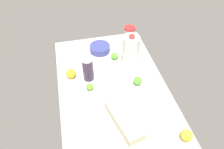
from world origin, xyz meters
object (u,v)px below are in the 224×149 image
mixing_bowl (100,48)px  lime_beside_bowl (90,87)px  shaker_bottle (88,69)px  egg_carton (124,119)px  lime_by_jug (115,56)px  lemon_far_back (71,74)px  lemon_loose (187,135)px  tumbler_cup (129,37)px  milk_jug (131,51)px  lime_near_front (138,81)px

mixing_bowl → lime_beside_bowl: (-41.14, 14.85, -0.28)cm
shaker_bottle → egg_carton: bearing=-160.4°
egg_carton → lime_by_jug: size_ratio=5.63×
mixing_bowl → lemon_far_back: 37.13cm
egg_carton → shaker_bottle: bearing=5.4°
shaker_bottle → lime_beside_bowl: (-10.98, 0.82, -7.11)cm
lemon_loose → tumbler_cup: bearing=5.0°
milk_jug → mixing_bowl: milk_jug is taller
lime_by_jug → shaker_bottle: bearing=126.1°
milk_jug → lime_beside_bowl: (-19.77, 34.92, -10.13)cm
tumbler_cup → lime_beside_bowl: (-41.21, 40.11, -7.32)cm
egg_carton → lemon_far_back: 54.51cm
mixing_bowl → lime_by_jug: lime_by_jug is taller
lemon_loose → lime_by_jug: size_ratio=1.21×
lemon_far_back → shaker_bottle: bearing=-108.4°
tumbler_cup → lemon_loose: size_ratio=2.83×
milk_jug → tumbler_cup: bearing=-13.6°
mixing_bowl → lemon_loose: size_ratio=2.43×
lime_near_front → lime_by_jug: size_ratio=1.09×
lime_beside_bowl → shaker_bottle: bearing=-4.3°
shaker_bottle → lemon_loose: shaker_bottle is taller
milk_jug → mixing_bowl: size_ratio=1.59×
shaker_bottle → mixing_bowl: size_ratio=1.14×
egg_carton → lime_beside_bowl: size_ratio=6.39×
milk_jug → lemon_far_back: bearing=95.7°
lime_beside_bowl → lemon_loose: size_ratio=0.73×
shaker_bottle → lime_near_front: 36.43cm
shaker_bottle → tumbler_cup: (30.23, -39.29, 0.21)cm
milk_jug → lime_beside_bowl: milk_jug is taller
tumbler_cup → lime_near_front: (-43.65, 6.06, -6.72)cm
egg_carton → lime_near_front: 34.42cm
mixing_bowl → lime_near_front: lime_near_front is taller
lime_beside_bowl → lime_by_jug: lime_by_jug is taller
shaker_bottle → mixing_bowl: (30.16, -14.03, -6.83)cm
mixing_bowl → egg_carton: bearing=-179.0°
lime_by_jug → lime_beside_bowl: bearing=139.0°
lemon_far_back → lime_by_jug: (13.22, -36.25, -0.69)cm
shaker_bottle → egg_carton: shaker_bottle is taller
lemon_loose → lime_by_jug: bearing=16.6°
egg_carton → lemon_loose: lemon_loose is taller
lemon_far_back → lime_by_jug: bearing=-70.0°
egg_carton → lime_by_jug: (60.16, -8.54, -0.45)cm
mixing_bowl → lemon_loose: bearing=-160.0°
egg_carton → lime_near_front: (29.36, -17.97, -0.20)cm
lime_beside_bowl → lime_by_jug: bearing=-41.0°
tumbler_cup → lime_near_front: tumbler_cup is taller
milk_jug → lime_near_front: milk_jug is taller
egg_carton → mixing_bowl: egg_carton is taller
mixing_bowl → lime_beside_bowl: 43.74cm
tumbler_cup → lime_beside_bowl: 57.97cm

